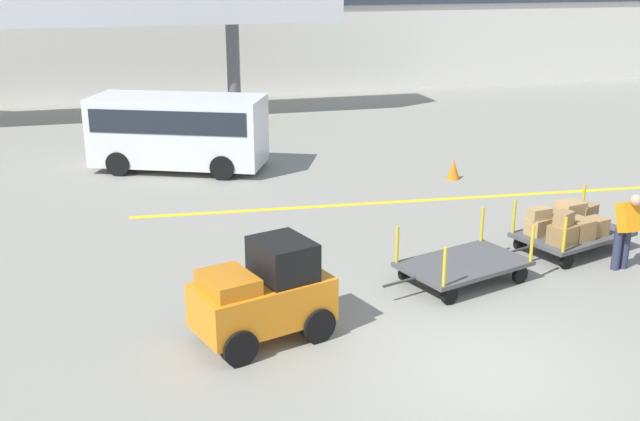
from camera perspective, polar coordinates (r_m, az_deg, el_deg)
ground_plane at (r=11.58m, az=12.34°, el=-11.58°), size 120.00×120.00×0.00m
apron_lead_line at (r=19.50m, az=10.36°, el=0.91°), size 16.18×1.33×0.01m
baggage_tug at (r=11.89m, az=-4.18°, el=-6.29°), size 2.33×1.75×1.58m
baggage_cart_lead at (r=14.33m, az=10.65°, el=-3.99°), size 3.08×2.03×1.10m
baggage_cart_middle at (r=16.34m, az=18.16°, el=-1.12°), size 3.08×2.03×1.10m
baggage_handler at (r=15.57m, az=21.96°, el=-1.19°), size 0.44×0.46×1.56m
shuttle_van at (r=21.99m, az=-10.54°, el=6.15°), size 5.16×3.65×2.10m
safety_cone_far at (r=21.17m, az=9.95°, el=3.05°), size 0.36×0.36×0.55m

